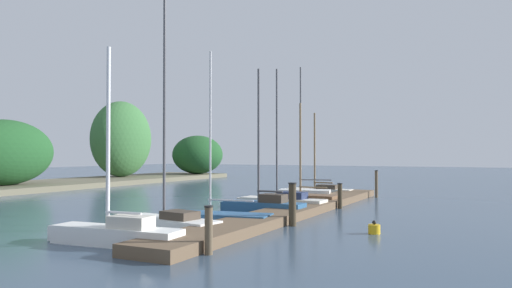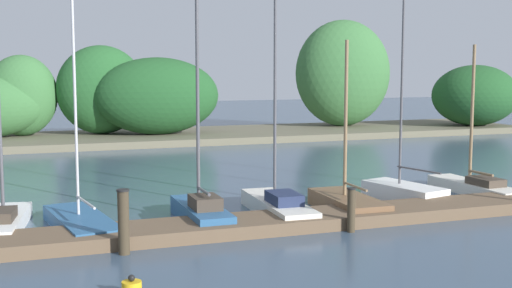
{
  "view_description": "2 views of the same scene",
  "coord_description": "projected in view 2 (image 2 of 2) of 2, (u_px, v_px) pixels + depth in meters",
  "views": [
    {
      "loc": [
        -19.62,
        4.86,
        2.63
      ],
      "look_at": [
        -0.19,
        14.66,
        3.06
      ],
      "focal_mm": 33.74,
      "sensor_mm": 36.0,
      "label": 1
    },
    {
      "loc": [
        -5.84,
        -4.22,
        4.45
      ],
      "look_at": [
        0.79,
        13.97,
        2.22
      ],
      "focal_mm": 47.17,
      "sensor_mm": 36.0,
      "label": 2
    }
  ],
  "objects": [
    {
      "name": "sailboat_4",
      "position": [
        277.0,
        204.0,
        20.18
      ],
      "size": [
        1.26,
        4.54,
        6.73
      ],
      "rotation": [
        0.0,
        0.0,
        1.53
      ],
      "color": "silver",
      "rests_on": "ground"
    },
    {
      "name": "sailboat_3",
      "position": [
        200.0,
        210.0,
        19.16
      ],
      "size": [
        1.03,
        3.83,
        6.33
      ],
      "rotation": [
        0.0,
        0.0,
        1.56
      ],
      "color": "#285684",
      "rests_on": "ground"
    },
    {
      "name": "mooring_piling_2",
      "position": [
        351.0,
        210.0,
        18.11
      ],
      "size": [
        0.25,
        0.25,
        1.21
      ],
      "color": "#3D3323",
      "rests_on": "ground"
    },
    {
      "name": "mooring_piling_1",
      "position": [
        124.0,
        222.0,
        15.93
      ],
      "size": [
        0.31,
        0.31,
        1.57
      ],
      "color": "#3D3323",
      "rests_on": "ground"
    },
    {
      "name": "sailboat_1",
      "position": [
        2.0,
        217.0,
        18.32
      ],
      "size": [
        1.67,
        4.18,
        8.1
      ],
      "rotation": [
        0.0,
        0.0,
        1.42
      ],
      "color": "white",
      "rests_on": "ground"
    },
    {
      "name": "sailboat_7",
      "position": [
        473.0,
        185.0,
        23.67
      ],
      "size": [
        1.16,
        4.43,
        5.21
      ],
      "rotation": [
        0.0,
        0.0,
        1.6
      ],
      "color": "silver",
      "rests_on": "ground"
    },
    {
      "name": "sailboat_2",
      "position": [
        80.0,
        220.0,
        18.46
      ],
      "size": [
        1.84,
        4.41,
        6.5
      ],
      "rotation": [
        0.0,
        0.0,
        1.72
      ],
      "color": "#285684",
      "rests_on": "ground"
    },
    {
      "name": "channel_buoy_0",
      "position": [
        132.0,
        288.0,
        13.07
      ],
      "size": [
        0.39,
        0.39,
        0.44
      ],
      "color": "gold",
      "rests_on": "ground"
    },
    {
      "name": "sailboat_5",
      "position": [
        346.0,
        202.0,
        20.69
      ],
      "size": [
        1.37,
        3.66,
        5.25
      ],
      "rotation": [
        0.0,
        0.0,
        1.54
      ],
      "color": "brown",
      "rests_on": "ground"
    },
    {
      "name": "far_shore",
      "position": [
        177.0,
        98.0,
        40.98
      ],
      "size": [
        54.03,
        8.49,
        7.6
      ],
      "color": "#66604C",
      "rests_on": "ground"
    },
    {
      "name": "sailboat_6",
      "position": [
        401.0,
        189.0,
        22.52
      ],
      "size": [
        1.83,
        3.26,
        7.64
      ],
      "rotation": [
        0.0,
        0.0,
        1.81
      ],
      "color": "white",
      "rests_on": "ground"
    },
    {
      "name": "dock_pier",
      "position": [
        245.0,
        225.0,
        18.23
      ],
      "size": [
        20.81,
        1.8,
        0.35
      ],
      "color": "brown",
      "rests_on": "ground"
    }
  ]
}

